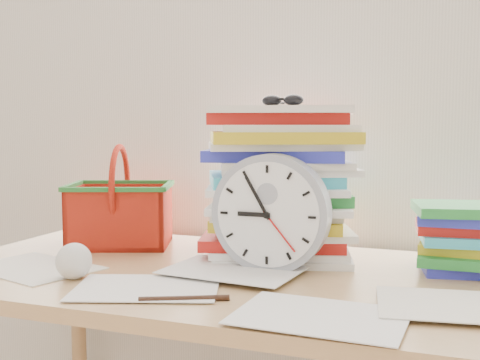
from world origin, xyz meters
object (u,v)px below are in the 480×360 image
at_px(paper_stack, 280,183).
at_px(book_stack, 467,238).
at_px(clock, 271,213).
at_px(desk, 246,306).
at_px(basket, 120,196).

bearing_deg(paper_stack, book_stack, -0.86).
relative_size(paper_stack, clock, 1.40).
distance_m(desk, basket, 0.49).
bearing_deg(basket, paper_stack, -18.47).
bearing_deg(desk, book_stack, 21.10).
bearing_deg(book_stack, paper_stack, 179.14).
relative_size(paper_stack, book_stack, 1.43).
xyz_separation_m(paper_stack, clock, (0.02, -0.15, -0.05)).
height_order(desk, paper_stack, paper_stack).
bearing_deg(paper_stack, clock, -80.92).
xyz_separation_m(desk, paper_stack, (0.02, 0.18, 0.25)).
xyz_separation_m(desk, clock, (0.05, 0.03, 0.20)).
height_order(clock, book_stack, clock).
bearing_deg(basket, clock, -37.15).
bearing_deg(book_stack, desk, -158.90).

